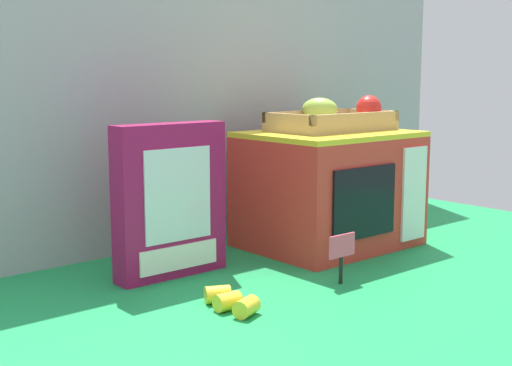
# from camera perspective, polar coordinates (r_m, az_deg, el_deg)

# --- Properties ---
(ground_plane) EXTENTS (1.70, 1.70, 0.00)m
(ground_plane) POSITION_cam_1_polar(r_m,az_deg,el_deg) (1.61, 2.39, -5.79)
(ground_plane) COLOR #198C47
(ground_plane) RESTS_ON ground
(display_back_panel) EXTENTS (1.61, 0.03, 0.68)m
(display_back_panel) POSITION_cam_1_polar(r_m,az_deg,el_deg) (1.75, -3.07, 6.72)
(display_back_panel) COLOR #A0A3A8
(display_back_panel) RESTS_ON ground
(toy_microwave) EXTENTS (0.38, 0.31, 0.27)m
(toy_microwave) POSITION_cam_1_polar(r_m,az_deg,el_deg) (1.67, 6.03, -0.49)
(toy_microwave) COLOR red
(toy_microwave) RESTS_ON ground
(food_groups_crate) EXTENTS (0.30, 0.18, 0.08)m
(food_groups_crate) POSITION_cam_1_polar(r_m,az_deg,el_deg) (1.69, 6.49, 5.19)
(food_groups_crate) COLOR tan
(food_groups_crate) RESTS_ON toy_microwave
(cookie_set_box) EXTENTS (0.24, 0.06, 0.31)m
(cookie_set_box) POSITION_cam_1_polar(r_m,az_deg,el_deg) (1.41, -7.06, -1.47)
(cookie_set_box) COLOR #99144C
(cookie_set_box) RESTS_ON ground
(price_sign) EXTENTS (0.07, 0.01, 0.10)m
(price_sign) POSITION_cam_1_polar(r_m,az_deg,el_deg) (1.37, 7.08, -5.58)
(price_sign) COLOR black
(price_sign) RESTS_ON ground
(loose_toy_banana) EXTENTS (0.06, 0.13, 0.03)m
(loose_toy_banana) POSITION_cam_1_polar(r_m,az_deg,el_deg) (1.23, -2.13, -9.68)
(loose_toy_banana) COLOR yellow
(loose_toy_banana) RESTS_ON ground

